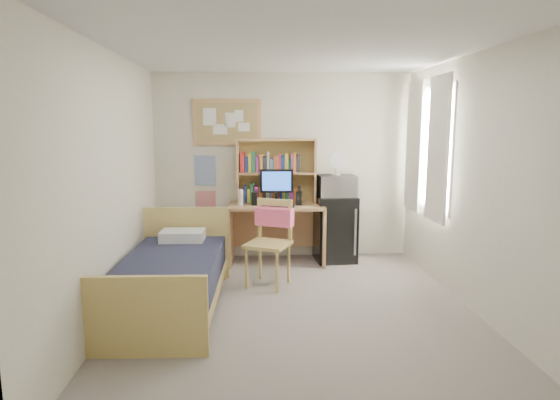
{
  "coord_description": "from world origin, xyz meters",
  "views": [
    {
      "loc": [
        -0.43,
        -4.53,
        1.88
      ],
      "look_at": [
        -0.09,
        1.2,
        0.96
      ],
      "focal_mm": 30.0,
      "sensor_mm": 36.0,
      "label": 1
    }
  ],
  "objects": [
    {
      "name": "hutch",
      "position": [
        -0.1,
        1.9,
        1.26
      ],
      "size": [
        1.1,
        0.33,
        0.89
      ],
      "primitive_type": "cube",
      "rotation": [
        0.0,
        0.0,
        -0.05
      ],
      "color": "tan",
      "rests_on": "desk"
    },
    {
      "name": "pillow",
      "position": [
        -1.25,
        0.87,
        0.6
      ],
      "size": [
        0.51,
        0.37,
        0.12
      ],
      "primitive_type": "cube",
      "rotation": [
        0.0,
        0.0,
        -0.03
      ],
      "color": "white",
      "rests_on": "bed"
    },
    {
      "name": "hoodie",
      "position": [
        -0.17,
        0.97,
        0.79
      ],
      "size": [
        0.47,
        0.32,
        0.22
      ],
      "primitive_type": "cube",
      "rotation": [
        0.0,
        0.0,
        -0.43
      ],
      "color": "#FF618C",
      "rests_on": "desk_chair"
    },
    {
      "name": "wall_right",
      "position": [
        1.8,
        0.0,
        1.3
      ],
      "size": [
        0.04,
        4.2,
        2.6
      ],
      "primitive_type": "cube",
      "color": "silver",
      "rests_on": "floor"
    },
    {
      "name": "speaker_left",
      "position": [
        -0.41,
        1.71,
        0.9
      ],
      "size": [
        0.08,
        0.08,
        0.18
      ],
      "primitive_type": "cube",
      "rotation": [
        0.0,
        0.0,
        -0.05
      ],
      "color": "black",
      "rests_on": "desk"
    },
    {
      "name": "monitor",
      "position": [
        -0.11,
        1.69,
        1.05
      ],
      "size": [
        0.44,
        0.06,
        0.47
      ],
      "primitive_type": "cube",
      "rotation": [
        0.0,
        0.0,
        -0.05
      ],
      "color": "black",
      "rests_on": "desk"
    },
    {
      "name": "curtain_right",
      "position": [
        1.72,
        1.6,
        1.6
      ],
      "size": [
        0.04,
        0.55,
        1.7
      ],
      "primitive_type": "cube",
      "color": "white",
      "rests_on": "wall_right"
    },
    {
      "name": "desk",
      "position": [
        -0.11,
        1.75,
        0.41
      ],
      "size": [
        1.33,
        0.71,
        0.81
      ],
      "primitive_type": "cube",
      "rotation": [
        0.0,
        0.0,
        -0.05
      ],
      "color": "tan",
      "rests_on": "floor"
    },
    {
      "name": "wall_left",
      "position": [
        -1.8,
        0.0,
        1.3
      ],
      "size": [
        0.04,
        4.2,
        2.6
      ],
      "primitive_type": "cube",
      "color": "silver",
      "rests_on": "floor"
    },
    {
      "name": "floor",
      "position": [
        0.0,
        0.0,
        -0.01
      ],
      "size": [
        3.6,
        4.2,
        0.02
      ],
      "primitive_type": "cube",
      "color": "gray",
      "rests_on": "ground"
    },
    {
      "name": "ceiling",
      "position": [
        0.0,
        0.0,
        2.6
      ],
      "size": [
        3.6,
        4.2,
        0.02
      ],
      "primitive_type": "cube",
      "color": "silver",
      "rests_on": "wall_back"
    },
    {
      "name": "wall_back",
      "position": [
        0.0,
        2.1,
        1.3
      ],
      "size": [
        3.6,
        0.04,
        2.6
      ],
      "primitive_type": "cube",
      "color": "silver",
      "rests_on": "floor"
    },
    {
      "name": "desk_fan",
      "position": [
        0.71,
        1.79,
        1.35
      ],
      "size": [
        0.25,
        0.25,
        0.29
      ],
      "primitive_type": "cylinder",
      "rotation": [
        0.0,
        0.0,
        0.06
      ],
      "color": "white",
      "rests_on": "microwave"
    },
    {
      "name": "desk_chair",
      "position": [
        -0.26,
        0.79,
        0.51
      ],
      "size": [
        0.68,
        0.68,
        1.02
      ],
      "primitive_type": "cube",
      "rotation": [
        0.0,
        0.0,
        -0.43
      ],
      "color": "#D9BD66",
      "rests_on": "floor"
    },
    {
      "name": "poster_wave",
      "position": [
        -1.1,
        2.09,
        1.25
      ],
      "size": [
        0.3,
        0.01,
        0.42
      ],
      "primitive_type": "cube",
      "color": "#284AA2",
      "rests_on": "wall_back"
    },
    {
      "name": "window_unit",
      "position": [
        1.75,
        1.2,
        1.6
      ],
      "size": [
        0.1,
        1.4,
        1.7
      ],
      "primitive_type": "cube",
      "color": "white",
      "rests_on": "wall_right"
    },
    {
      "name": "speaker_right",
      "position": [
        0.19,
        1.68,
        0.91
      ],
      "size": [
        0.08,
        0.08,
        0.19
      ],
      "primitive_type": "cube",
      "rotation": [
        0.0,
        0.0,
        -0.05
      ],
      "color": "black",
      "rests_on": "desk"
    },
    {
      "name": "microwave",
      "position": [
        0.71,
        1.79,
        1.06
      ],
      "size": [
        0.52,
        0.41,
        0.29
      ],
      "primitive_type": "cube",
      "rotation": [
        0.0,
        0.0,
        0.06
      ],
      "color": "#BABBBF",
      "rests_on": "mini_fridge"
    },
    {
      "name": "mini_fridge",
      "position": [
        0.71,
        1.81,
        0.46
      ],
      "size": [
        0.57,
        0.57,
        0.91
      ],
      "primitive_type": "cube",
      "rotation": [
        0.0,
        0.0,
        0.06
      ],
      "color": "black",
      "rests_on": "floor"
    },
    {
      "name": "wall_front",
      "position": [
        0.0,
        -2.1,
        1.3
      ],
      "size": [
        3.6,
        0.04,
        2.6
      ],
      "primitive_type": "cube",
      "color": "silver",
      "rests_on": "floor"
    },
    {
      "name": "bulletin_board",
      "position": [
        -0.78,
        2.08,
        1.92
      ],
      "size": [
        0.94,
        0.03,
        0.64
      ],
      "primitive_type": "cube",
      "color": "tan",
      "rests_on": "wall_back"
    },
    {
      "name": "water_bottle",
      "position": [
        -0.59,
        1.68,
        0.93
      ],
      "size": [
        0.07,
        0.07,
        0.22
      ],
      "primitive_type": "cylinder",
      "rotation": [
        0.0,
        0.0,
        -0.05
      ],
      "color": "white",
      "rests_on": "desk"
    },
    {
      "name": "bed",
      "position": [
        -1.28,
        0.12,
        0.27
      ],
      "size": [
        1.05,
        2.01,
        0.54
      ],
      "primitive_type": "cube",
      "rotation": [
        0.0,
        0.0,
        -0.03
      ],
      "color": "#1C1E32",
      "rests_on": "floor"
    },
    {
      "name": "curtain_left",
      "position": [
        1.72,
        0.8,
        1.6
      ],
      "size": [
        0.04,
        0.55,
        1.7
      ],
      "primitive_type": "cube",
      "color": "white",
      "rests_on": "wall_right"
    },
    {
      "name": "poster_japan",
      "position": [
        -1.1,
        2.09,
        0.78
      ],
      "size": [
        0.28,
        0.01,
        0.36
      ],
      "primitive_type": "cube",
      "color": "red",
      "rests_on": "wall_back"
    },
    {
      "name": "keyboard",
      "position": [
        -0.12,
        1.55,
        0.82
      ],
      "size": [
        0.47,
        0.17,
        0.02
      ],
      "primitive_type": "cube",
      "rotation": [
        0.0,
        0.0,
        -0.05
      ],
      "color": "black",
      "rests_on": "desk"
    }
  ]
}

